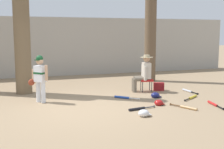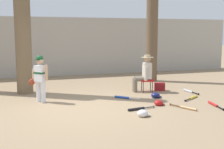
# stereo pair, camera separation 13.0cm
# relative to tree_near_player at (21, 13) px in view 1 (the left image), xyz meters

# --- Properties ---
(ground_plane) EXTENTS (60.00, 60.00, 0.00)m
(ground_plane) POSITION_rel_tree_near_player_xyz_m (1.22, -2.54, -2.52)
(ground_plane) COLOR #937A5B
(concrete_back_wall) EXTENTS (18.00, 0.36, 2.59)m
(concrete_back_wall) POSITION_rel_tree_near_player_xyz_m (1.22, 3.58, -1.22)
(concrete_back_wall) COLOR #ADA89E
(concrete_back_wall) RESTS_ON ground
(tree_near_player) EXTENTS (0.79, 0.79, 5.84)m
(tree_near_player) POSITION_rel_tree_near_player_xyz_m (0.00, 0.00, 0.00)
(tree_near_player) COLOR brown
(tree_near_player) RESTS_ON ground
(tree_behind_spectator) EXTENTS (0.67, 0.67, 5.70)m
(tree_behind_spectator) POSITION_rel_tree_near_player_xyz_m (4.87, 0.90, -0.00)
(tree_behind_spectator) COLOR brown
(tree_behind_spectator) RESTS_ON ground
(young_ballplayer) EXTENTS (0.55, 0.47, 1.31)m
(young_ballplayer) POSITION_rel_tree_near_player_xyz_m (0.36, -1.43, -1.77)
(young_ballplayer) COLOR white
(young_ballplayer) RESTS_ON ground
(folding_stool) EXTENTS (0.48, 0.48, 0.41)m
(folding_stool) POSITION_rel_tree_near_player_xyz_m (3.79, -1.01, -2.15)
(folding_stool) COLOR red
(folding_stool) RESTS_ON ground
(seated_spectator) EXTENTS (0.68, 0.54, 1.20)m
(seated_spectator) POSITION_rel_tree_near_player_xyz_m (3.70, -0.99, -1.88)
(seated_spectator) COLOR #6B6051
(seated_spectator) RESTS_ON ground
(handbag_beside_stool) EXTENTS (0.38, 0.29, 0.26)m
(handbag_beside_stool) POSITION_rel_tree_near_player_xyz_m (4.27, -0.99, -2.39)
(handbag_beside_stool) COLOR maroon
(handbag_beside_stool) RESTS_ON ground
(bat_blue_youth) EXTENTS (0.60, 0.59, 0.07)m
(bat_blue_youth) POSITION_rel_tree_near_player_xyz_m (2.71, -1.76, -2.48)
(bat_blue_youth) COLOR #2347AD
(bat_blue_youth) RESTS_ON ground
(bat_wood_tan) EXTENTS (0.39, 0.74, 0.07)m
(bat_wood_tan) POSITION_rel_tree_near_player_xyz_m (3.79, -3.36, -2.48)
(bat_wood_tan) COLOR tan
(bat_wood_tan) RESTS_ON ground
(bat_yellow_trainer) EXTENTS (0.71, 0.50, 0.07)m
(bat_yellow_trainer) POSITION_rel_tree_near_player_xyz_m (4.61, -2.40, -2.48)
(bat_yellow_trainer) COLOR yellow
(bat_yellow_trainer) RESTS_ON ground
(bat_red_barrel) EXTENTS (0.22, 0.82, 0.07)m
(bat_red_barrel) POSITION_rel_tree_near_player_xyz_m (4.67, -3.31, -2.48)
(bat_red_barrel) COLOR red
(bat_red_barrel) RESTS_ON ground
(bat_black_composite) EXTENTS (0.77, 0.18, 0.07)m
(bat_black_composite) POSITION_rel_tree_near_player_xyz_m (2.60, -3.07, -2.48)
(bat_black_composite) COLOR black
(bat_black_composite) RESTS_ON ground
(bat_aluminum_silver) EXTENTS (0.10, 0.78, 0.07)m
(bat_aluminum_silver) POSITION_rel_tree_near_player_xyz_m (5.05, -1.56, -2.48)
(bat_aluminum_silver) COLOR #B7BCC6
(bat_aluminum_silver) RESTS_ON ground
(batting_helmet_navy) EXTENTS (0.31, 0.24, 0.18)m
(batting_helmet_navy) POSITION_rel_tree_near_player_xyz_m (3.63, -1.97, -2.44)
(batting_helmet_navy) COLOR navy
(batting_helmet_navy) RESTS_ON ground
(batting_helmet_white) EXTENTS (0.30, 0.23, 0.18)m
(batting_helmet_white) POSITION_rel_tree_near_player_xyz_m (2.47, -3.63, -2.44)
(batting_helmet_white) COLOR silver
(batting_helmet_white) RESTS_ON ground
(batting_helmet_red) EXTENTS (0.28, 0.22, 0.16)m
(batting_helmet_red) POSITION_rel_tree_near_player_xyz_m (3.30, -2.82, -2.45)
(batting_helmet_red) COLOR #A81919
(batting_helmet_red) RESTS_ON ground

